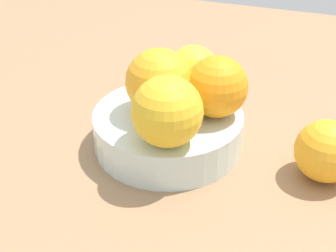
% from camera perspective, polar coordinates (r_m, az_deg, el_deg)
% --- Properties ---
extents(ground_plane, '(1.10, 1.10, 0.02)m').
position_cam_1_polar(ground_plane, '(0.56, 0.00, -3.13)').
color(ground_plane, '#997551').
extents(fruit_bowl, '(0.17, 0.17, 0.04)m').
position_cam_1_polar(fruit_bowl, '(0.54, 0.00, -0.49)').
color(fruit_bowl, silver).
rests_on(fruit_bowl, ground_plane).
extents(orange_in_bowl_0, '(0.08, 0.08, 0.08)m').
position_cam_1_polar(orange_in_bowl_0, '(0.52, -0.90, 5.65)').
color(orange_in_bowl_0, '#F9A823').
rests_on(orange_in_bowl_0, fruit_bowl).
extents(orange_in_bowl_1, '(0.07, 0.07, 0.07)m').
position_cam_1_polar(orange_in_bowl_1, '(0.46, -0.10, 1.80)').
color(orange_in_bowl_1, yellow).
rests_on(orange_in_bowl_1, fruit_bowl).
extents(orange_in_bowl_2, '(0.07, 0.07, 0.07)m').
position_cam_1_polar(orange_in_bowl_2, '(0.52, 6.04, 4.84)').
color(orange_in_bowl_2, orange).
rests_on(orange_in_bowl_2, fruit_bowl).
extents(orange_in_bowl_3, '(0.06, 0.06, 0.06)m').
position_cam_1_polar(orange_in_bowl_3, '(0.56, 3.13, 6.93)').
color(orange_in_bowl_3, yellow).
rests_on(orange_in_bowl_3, fruit_bowl).
extents(orange_loose_0, '(0.07, 0.07, 0.07)m').
position_cam_1_polar(orange_loose_0, '(0.51, 18.96, -2.94)').
color(orange_loose_0, '#F9A823').
rests_on(orange_loose_0, ground_plane).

